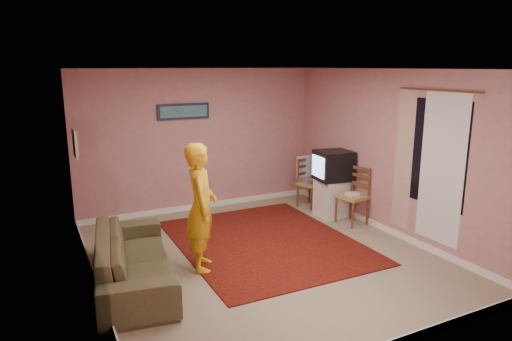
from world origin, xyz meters
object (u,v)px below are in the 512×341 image
sofa (133,259)px  person (201,207)px  chair_a (311,178)px  tv_cabinet (332,198)px  chair_b (353,190)px  crt_tv (333,165)px

sofa → person: 1.05m
chair_a → sofa: size_ratio=0.24×
sofa → tv_cabinet: bearing=-65.6°
tv_cabinet → chair_b: size_ratio=1.25×
crt_tv → sofa: bearing=-157.3°
sofa → person: person is taller
tv_cabinet → crt_tv: bearing=172.9°
chair_a → person: (-2.80, -1.65, 0.28)m
crt_tv → chair_b: bearing=-76.4°
tv_cabinet → sofa: size_ratio=0.30×
chair_a → person: person is taller
tv_cabinet → chair_b: bearing=-84.2°
tv_cabinet → crt_tv: crt_tv is taller
crt_tv → person: 3.01m
chair_b → chair_a: bearing=176.2°
tv_cabinet → chair_a: 0.67m
tv_cabinet → crt_tv: size_ratio=1.00×
crt_tv → chair_b: (0.06, -0.49, -0.33)m
tv_cabinet → person: bearing=-160.3°
crt_tv → tv_cabinet: bearing=-0.0°
chair_a → chair_b: chair_b is taller
chair_b → sofa: (-3.80, -0.55, -0.28)m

